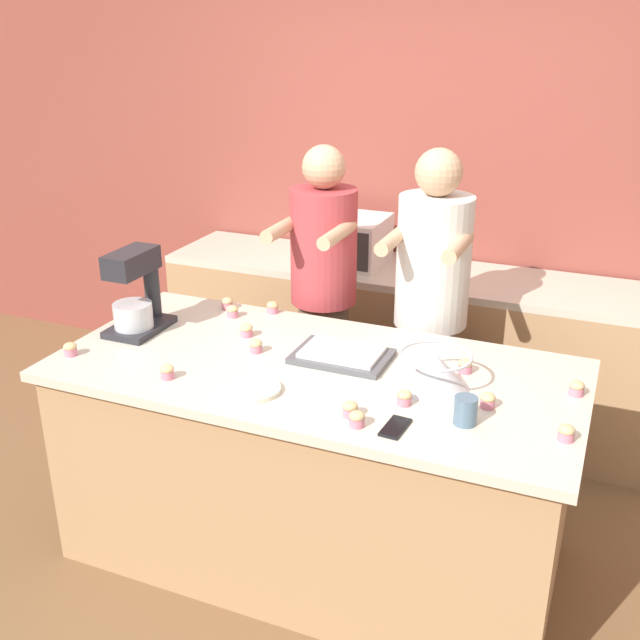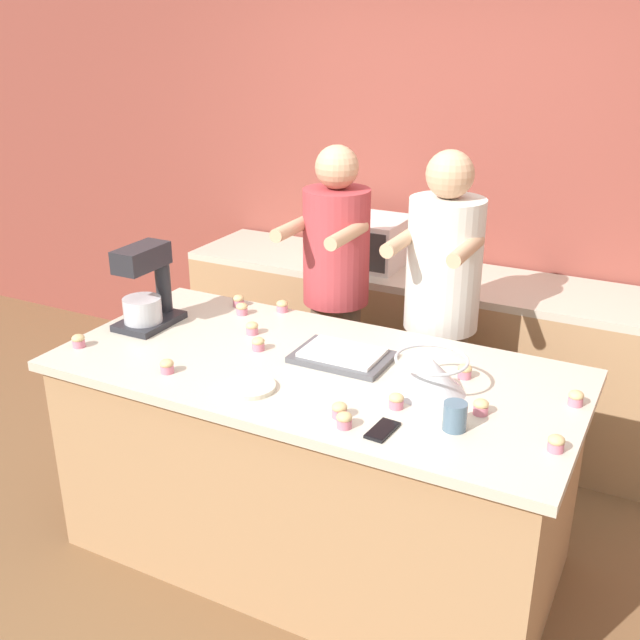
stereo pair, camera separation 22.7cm
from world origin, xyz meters
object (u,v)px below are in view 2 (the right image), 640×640
Objects in this scene: microwave_oven at (364,240)px; cupcake_3 at (576,398)px; cupcake_5 at (78,341)px; cupcake_10 at (396,401)px; baking_tray at (342,356)px; small_plate at (249,387)px; cupcake_4 at (340,410)px; person_left at (335,304)px; person_right at (440,322)px; cupcake_7 at (481,407)px; cupcake_8 at (465,371)px; cupcake_2 at (167,366)px; mixing_bowl at (431,374)px; cupcake_13 at (344,420)px; cupcake_9 at (556,443)px; cupcake_6 at (242,309)px; cell_phone at (382,430)px; cupcake_0 at (238,301)px; stand_mixer at (146,291)px; drinking_glass at (455,416)px; cupcake_1 at (282,306)px; cupcake_12 at (258,344)px; cupcake_11 at (252,328)px.

microwave_oven is 8.19× the size of cupcake_3.
cupcake_10 is at bearing 5.12° from cupcake_5.
baking_tray is 1.93× the size of small_plate.
cupcake_3 is 1.00× the size of cupcake_4.
person_right is (0.54, 0.00, 0.01)m from person_left.
cupcake_8 is at bearing 118.58° from cupcake_7.
microwave_oven is 1.66m from cupcake_2.
person_left reaches higher than cupcake_2.
mixing_bowl is 0.19m from cupcake_8.
cupcake_8 is at bearing 65.75° from cupcake_13.
microwave_oven is at bearing 131.77° from cupcake_9.
mixing_bowl reaches higher than cupcake_6.
cupcake_4 and cupcake_8 have the same top height.
cupcake_0 reaches higher than cell_phone.
cupcake_10 is at bearing -9.10° from stand_mixer.
cell_phone is at bearing -148.93° from drinking_glass.
cell_phone is at bearing -35.34° from cupcake_0.
person_left is 1.14m from cupcake_10.
cupcake_5 is 1.00× the size of cupcake_6.
baking_tray is at bearing 4.07° from stand_mixer.
person_left is 29.40× the size of cupcake_5.
cupcake_1 is at bearing 154.87° from cupcake_9.
drinking_glass reaches higher than cupcake_13.
cupcake_12 is (-0.98, 0.10, 0.00)m from cupcake_7.
microwave_oven is 8.19× the size of cupcake_7.
cupcake_6 is (-0.17, -1.00, -0.10)m from microwave_oven.
cupcake_11 is 0.89m from cupcake_13.
cell_phone is 2.64× the size of cupcake_13.
cupcake_13 is (0.04, -0.06, 0.00)m from cupcake_4.
cupcake_10 is (-0.23, 0.05, -0.02)m from drinking_glass.
cupcake_2 is 1.16m from cupcake_8.
cupcake_1 is 1.03m from cupcake_4.
cupcake_4 is at bearing -68.32° from microwave_oven.
person_right reaches higher than cupcake_9.
mixing_bowl is at bearing -17.63° from cupcake_6.
drinking_glass reaches higher than cupcake_2.
cupcake_4 is (-0.38, -0.11, -0.02)m from drinking_glass.
cupcake_7 is 0.30m from cupcake_10.
person_left is 29.40× the size of cupcake_13.
cupcake_2 and cupcake_10 have the same top height.
cupcake_5 reaches higher than baking_tray.
cupcake_7 is at bearing 156.23° from cupcake_9.
cupcake_5 and cupcake_13 have the same top height.
stand_mixer is at bearing 160.61° from cupcake_13.
person_right is 0.66m from baking_tray.
microwave_oven reaches higher than cell_phone.
cupcake_2 is at bearing -125.80° from person_right.
drinking_glass is 1.26m from cupcake_1.
cupcake_12 is at bearing -47.77° from cupcake_0.
baking_tray is 0.83× the size of microwave_oven.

